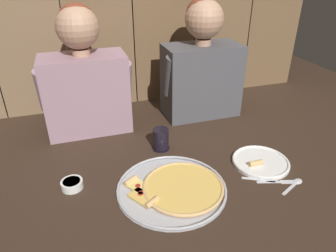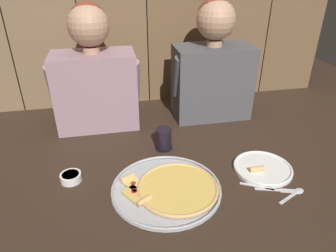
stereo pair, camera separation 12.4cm
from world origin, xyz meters
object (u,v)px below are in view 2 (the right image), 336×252
at_px(dipping_bowl, 71,177).
at_px(diner_left, 94,74).
at_px(drinking_glass, 164,139).
at_px(pizza_tray, 170,188).
at_px(dinner_plate, 263,168).
at_px(diner_right, 213,66).

relative_size(dipping_bowl, diner_left, 0.14).
xyz_separation_m(drinking_glass, diner_left, (-0.29, 0.30, 0.23)).
relative_size(drinking_glass, diner_left, 0.16).
xyz_separation_m(pizza_tray, dinner_plate, (0.40, 0.05, -0.00)).
bearing_deg(dinner_plate, diner_right, 95.69).
relative_size(dinner_plate, diner_left, 0.40).
distance_m(dipping_bowl, diner_right, 0.90).
bearing_deg(dipping_bowl, dinner_plate, -6.08).
relative_size(pizza_tray, dipping_bowl, 5.04).
bearing_deg(drinking_glass, dinner_plate, -33.42).
distance_m(pizza_tray, diner_right, 0.74).
relative_size(drinking_glass, diner_right, 0.16).
bearing_deg(diner_right, dinner_plate, -84.31).
xyz_separation_m(dinner_plate, dipping_bowl, (-0.78, 0.08, 0.01)).
height_order(pizza_tray, diner_left, diner_left).
bearing_deg(dipping_bowl, diner_right, 32.46).
xyz_separation_m(pizza_tray, dipping_bowl, (-0.37, 0.13, 0.01)).
height_order(drinking_glass, diner_right, diner_right).
height_order(dinner_plate, dipping_bowl, dinner_plate).
relative_size(pizza_tray, diner_left, 0.68).
xyz_separation_m(pizza_tray, diner_left, (-0.26, 0.59, 0.27)).
bearing_deg(diner_left, dipping_bowl, -103.94).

